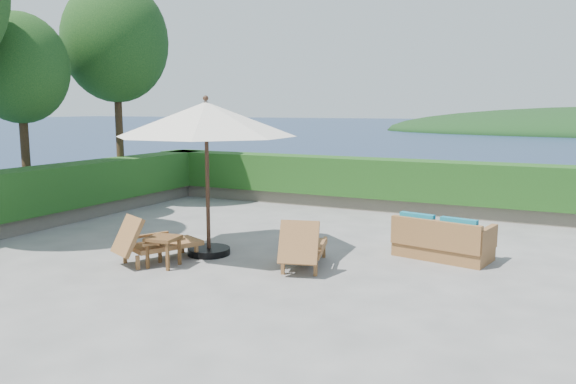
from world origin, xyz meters
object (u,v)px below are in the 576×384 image
at_px(lounge_right, 303,246).
at_px(side_table, 163,242).
at_px(lounge_left, 154,242).
at_px(wicker_loveseat, 442,241).
at_px(patio_umbrella, 206,121).

distance_m(lounge_right, side_table, 2.36).
bearing_deg(lounge_left, side_table, 0.33).
bearing_deg(wicker_loveseat, lounge_left, -139.83).
height_order(lounge_right, side_table, lounge_right).
xyz_separation_m(lounge_left, lounge_right, (2.48, 0.83, 0.01)).
bearing_deg(lounge_left, lounge_right, 43.17).
relative_size(patio_umbrella, lounge_left, 2.53).
xyz_separation_m(lounge_right, side_table, (-2.15, -0.98, 0.06)).
distance_m(patio_umbrella, lounge_right, 2.82).
xyz_separation_m(lounge_left, side_table, (0.33, -0.15, 0.07)).
bearing_deg(patio_umbrella, wicker_loveseat, 22.30).
relative_size(patio_umbrella, wicker_loveseat, 2.29).
height_order(patio_umbrella, lounge_left, patio_umbrella).
bearing_deg(patio_umbrella, lounge_right, -0.98).
distance_m(patio_umbrella, side_table, 2.26).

